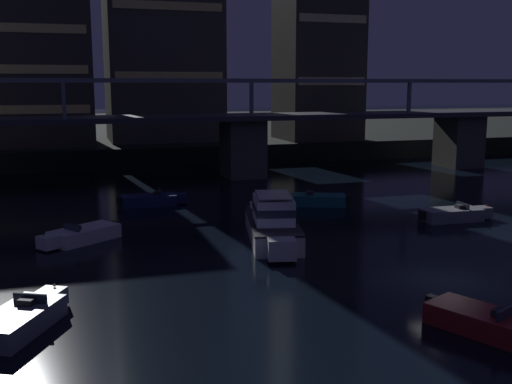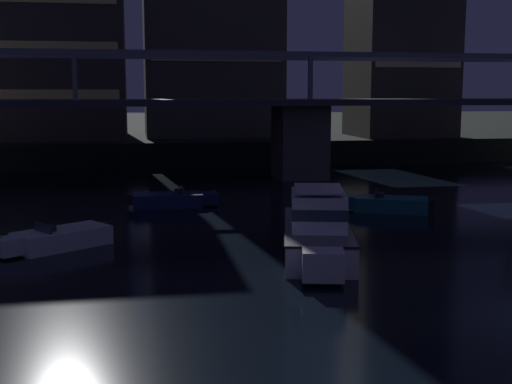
% 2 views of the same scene
% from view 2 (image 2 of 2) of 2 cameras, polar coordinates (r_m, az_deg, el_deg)
% --- Properties ---
extents(far_riverbank, '(240.00, 80.00, 2.20)m').
position_cam_2_polar(far_riverbank, '(98.94, -3.00, 5.35)').
color(far_riverbank, black).
rests_on(far_riverbank, ground).
extents(river_bridge, '(103.88, 6.40, 9.38)m').
position_cam_2_polar(river_bridge, '(51.57, 3.76, 5.85)').
color(river_bridge, '#4C4944').
rests_on(river_bridge, ground).
extents(tower_west_low, '(12.58, 11.46, 21.06)m').
position_cam_2_polar(tower_west_low, '(67.24, -16.65, 13.31)').
color(tower_west_low, '#38332D').
rests_on(tower_west_low, far_riverbank).
extents(cabin_cruiser_near_left, '(4.40, 9.37, 2.79)m').
position_cam_2_polar(cabin_cruiser_near_left, '(27.35, 5.24, -3.17)').
color(cabin_cruiser_near_left, silver).
rests_on(cabin_cruiser_near_left, ground).
extents(speedboat_near_center, '(5.19, 1.82, 1.16)m').
position_cam_2_polar(speedboat_near_center, '(38.81, -7.18, -0.68)').
color(speedboat_near_center, '#19234C').
rests_on(speedboat_near_center, ground).
extents(speedboat_mid_center, '(5.04, 3.19, 1.16)m').
position_cam_2_polar(speedboat_mid_center, '(37.83, 11.08, -1.01)').
color(speedboat_mid_center, '#196066').
rests_on(speedboat_mid_center, ground).
extents(speedboat_mid_right, '(4.73, 3.93, 1.16)m').
position_cam_2_polar(speedboat_mid_right, '(29.66, -16.48, -3.83)').
color(speedboat_mid_right, silver).
rests_on(speedboat_mid_right, ground).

